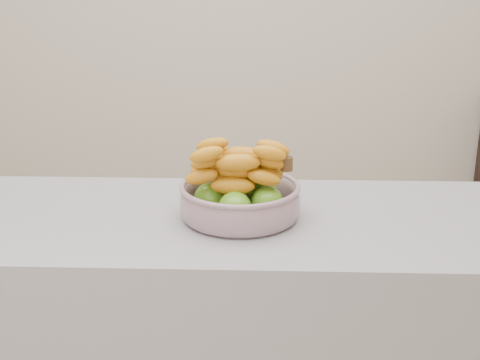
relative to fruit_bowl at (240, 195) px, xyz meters
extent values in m
cylinder|color=#A7B2C8|center=(0.00, 0.00, -0.06)|extent=(0.26, 0.26, 0.01)
torus|color=#A7B2C8|center=(0.00, 0.00, 0.02)|extent=(0.31, 0.31, 0.01)
sphere|color=#569C1A|center=(-0.01, -0.07, -0.01)|extent=(0.08, 0.08, 0.08)
sphere|color=#569C1A|center=(0.07, -0.03, -0.01)|extent=(0.08, 0.08, 0.08)
sphere|color=#569C1A|center=(0.05, 0.06, -0.01)|extent=(0.08, 0.08, 0.08)
sphere|color=#569C1A|center=(-0.04, 0.07, -0.01)|extent=(0.08, 0.08, 0.08)
sphere|color=#569C1A|center=(-0.07, -0.01, -0.01)|extent=(0.08, 0.08, 0.08)
ellipsoid|color=orange|center=(-0.02, -0.05, 0.04)|extent=(0.19, 0.05, 0.04)
ellipsoid|color=orange|center=(-0.01, 0.00, 0.04)|extent=(0.20, 0.07, 0.04)
ellipsoid|color=orange|center=(0.00, 0.05, 0.04)|extent=(0.20, 0.09, 0.04)
ellipsoid|color=orange|center=(0.00, -0.02, 0.07)|extent=(0.19, 0.06, 0.04)
ellipsoid|color=orange|center=(0.00, 0.03, 0.07)|extent=(0.20, 0.10, 0.04)
ellipsoid|color=orange|center=(0.01, 0.00, 0.10)|extent=(0.20, 0.07, 0.04)
ellipsoid|color=orange|center=(0.00, -0.05, 0.10)|extent=(0.20, 0.07, 0.04)
cylinder|color=#462F16|center=(0.12, -0.01, 0.09)|extent=(0.03, 0.03, 0.03)
camera|label=1|loc=(0.06, -1.58, 0.58)|focal=50.00mm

